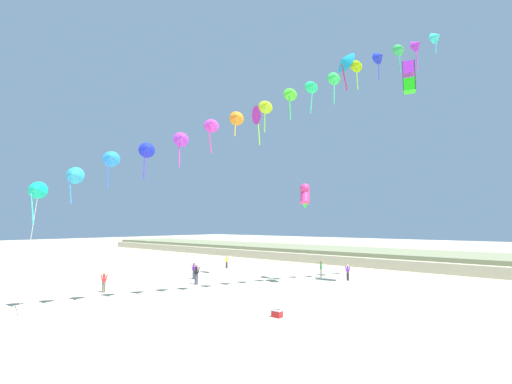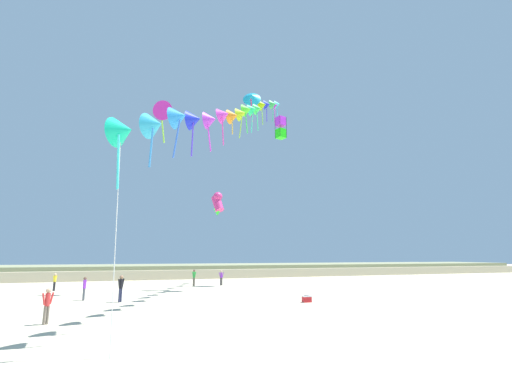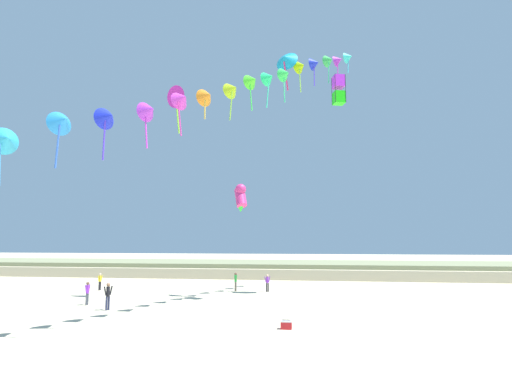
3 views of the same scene
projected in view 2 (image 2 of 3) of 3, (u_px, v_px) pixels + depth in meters
The scene contains 14 objects.
ground_plane at pixel (263, 330), 14.31m from camera, with size 240.00×240.00×0.00m, color beige.
dune_ridge at pixel (176, 271), 50.99m from camera, with size 120.00×13.99×1.70m.
person_near_left at pixel (84, 287), 23.88m from camera, with size 0.22×0.56×1.60m.
person_near_right at pixel (221, 277), 35.90m from camera, with size 0.53×0.21×1.52m.
person_mid_center at pixel (47, 303), 15.63m from camera, with size 0.46×0.43×1.60m.
person_far_left at pixel (55, 281), 30.25m from camera, with size 0.27×0.52×1.53m.
person_far_right at pixel (194, 277), 35.02m from camera, with size 0.39×0.52×1.65m.
person_far_center at pixel (121, 287), 23.03m from camera, with size 0.43×0.54×1.75m.
kite_banner_string at pixel (244, 111), 28.77m from camera, with size 18.10×28.43×23.43m.
large_kite_low_lead at pixel (281, 128), 40.02m from camera, with size 1.20×1.20×2.57m.
large_kite_mid_trail at pixel (252, 97), 36.22m from camera, with size 2.24×1.85×3.70m.
large_kite_high_solo at pixel (164, 111), 32.00m from camera, with size 2.06×1.51×4.08m.
large_kite_outer_drift at pixel (218, 203), 32.15m from camera, with size 1.39×1.61×2.25m.
beach_cooler at pixel (307, 299), 22.87m from camera, with size 0.58×0.41×0.46m.
Camera 2 is at (-5.00, -14.28, 3.08)m, focal length 24.00 mm.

